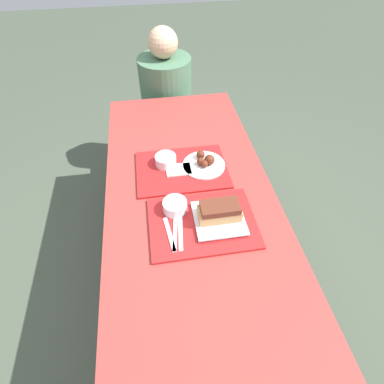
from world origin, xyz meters
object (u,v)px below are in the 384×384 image
Objects in this scene: wings_plate_far at (204,162)px; person_seated_across at (166,88)px; brisket_sandwich_plate at (219,214)px; bowl_coleslaw_far at (166,160)px; tray_near at (202,223)px; bowl_coleslaw_near at (175,206)px; tray_far at (182,170)px.

wings_plate_far is 0.30× the size of person_seated_across.
bowl_coleslaw_far is (-0.18, 0.38, -0.01)m from brisket_sandwich_plate.
brisket_sandwich_plate is at bearing -85.53° from person_seated_across.
tray_near is 4.30× the size of bowl_coleslaw_near.
brisket_sandwich_plate is at bearing 0.42° from tray_near.
tray_far is 4.30× the size of bowl_coleslaw_near.
bowl_coleslaw_far is (-0.01, 0.30, 0.00)m from bowl_coleslaw_near.
person_seated_across is (0.01, 0.94, -0.05)m from tray_far.
brisket_sandwich_plate is 1.28m from person_seated_across.
tray_far is (-0.04, 0.34, 0.00)m from tray_near.
wings_plate_far is (0.00, 0.35, -0.02)m from brisket_sandwich_plate.
wings_plate_far reaches higher than bowl_coleslaw_far.
bowl_coleslaw_near is at bearing 154.92° from brisket_sandwich_plate.
bowl_coleslaw_near is 0.32m from wings_plate_far.
tray_near is 4.30× the size of bowl_coleslaw_far.
wings_plate_far is at bearing 5.09° from tray_far.
brisket_sandwich_plate is 2.01× the size of bowl_coleslaw_far.
tray_near is 1.00× the size of tray_far.
person_seated_across reaches higher than bowl_coleslaw_far.
wings_plate_far is at bearing -10.56° from bowl_coleslaw_far.
brisket_sandwich_plate reaches higher than wings_plate_far.
bowl_coleslaw_near is at bearing -103.86° from tray_far.
wings_plate_far reaches higher than bowl_coleslaw_near.
bowl_coleslaw_near is at bearing -93.48° from person_seated_across.
tray_near is 2.14× the size of brisket_sandwich_plate.
brisket_sandwich_plate is (0.07, 0.00, 0.04)m from tray_near.
bowl_coleslaw_near is 0.30m from bowl_coleslaw_far.
bowl_coleslaw_near is 1.00× the size of bowl_coleslaw_far.
tray_near is 0.14m from bowl_coleslaw_near.
tray_near is 0.36m from wings_plate_far.
tray_far is 0.09m from bowl_coleslaw_far.
tray_far is 0.27m from bowl_coleslaw_near.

